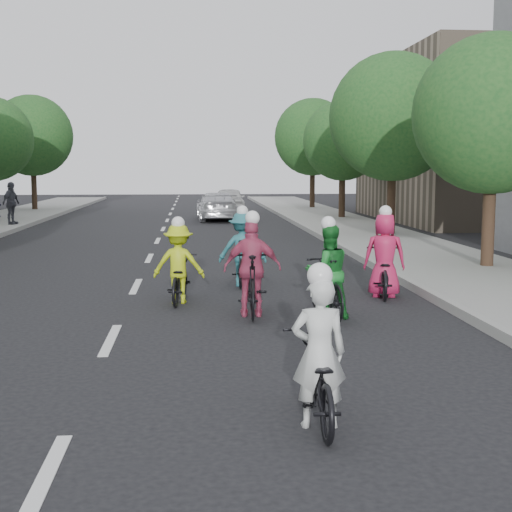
{
  "coord_description": "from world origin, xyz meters",
  "views": [
    {
      "loc": [
        1.29,
        -10.92,
        2.66
      ],
      "look_at": [
        2.46,
        2.28,
        1.0
      ],
      "focal_mm": 50.0,
      "sensor_mm": 36.0,
      "label": 1
    }
  ],
  "objects": [
    {
      "name": "curb_right",
      "position": [
        6.05,
        10.0,
        0.09
      ],
      "size": [
        0.18,
        80.0,
        0.18
      ],
      "primitive_type": "cube",
      "color": "#999993",
      "rests_on": "ground"
    },
    {
      "name": "cyclist_0",
      "position": [
        5.2,
        3.33,
        0.65
      ],
      "size": [
        1.02,
        1.95,
        1.88
      ],
      "rotation": [
        0.0,
        0.0,
        2.93
      ],
      "color": "black",
      "rests_on": "ground"
    },
    {
      "name": "tree_l_5",
      "position": [
        -8.2,
        33.0,
        4.52
      ],
      "size": [
        4.8,
        4.8,
        6.93
      ],
      "color": "black",
      "rests_on": "ground"
    },
    {
      "name": "tree_r_2",
      "position": [
        8.8,
        24.6,
        3.96
      ],
      "size": [
        4.0,
        4.0,
        5.97
      ],
      "color": "black",
      "rests_on": "ground"
    },
    {
      "name": "tree_r_3",
      "position": [
        8.8,
        33.6,
        4.52
      ],
      "size": [
        4.8,
        4.8,
        6.93
      ],
      "color": "black",
      "rests_on": "ground"
    },
    {
      "name": "cyclist_4",
      "position": [
        2.39,
        4.92,
        0.7
      ],
      "size": [
        1.15,
        1.82,
        1.81
      ],
      "rotation": [
        0.0,
        0.0,
        3.01
      ],
      "color": "black",
      "rests_on": "ground"
    },
    {
      "name": "cyclist_5",
      "position": [
        3.64,
        1.32,
        0.68
      ],
      "size": [
        0.88,
        1.85,
        1.81
      ],
      "rotation": [
        0.0,
        0.0,
        3.28
      ],
      "color": "black",
      "rests_on": "ground"
    },
    {
      "name": "cyclist_1",
      "position": [
        2.56,
        -3.86,
        0.55
      ],
      "size": [
        0.64,
        1.75,
        1.7
      ],
      "rotation": [
        0.0,
        0.0,
        3.12
      ],
      "color": "black",
      "rests_on": "ground"
    },
    {
      "name": "cyclist_3",
      "position": [
        2.34,
        1.64,
        0.7
      ],
      "size": [
        1.05,
        1.92,
        1.9
      ],
      "rotation": [
        0.0,
        0.0,
        3.08
      ],
      "color": "black",
      "rests_on": "ground"
    },
    {
      "name": "follow_car_trail",
      "position": [
        3.36,
        29.76,
        0.76
      ],
      "size": [
        2.07,
        4.57,
        1.52
      ],
      "primitive_type": "imported",
      "rotation": [
        0.0,
        0.0,
        3.08
      ],
      "color": "silver",
      "rests_on": "ground"
    },
    {
      "name": "spectator_1",
      "position": [
        -6.68,
        21.25,
        1.08
      ],
      "size": [
        0.83,
        1.19,
        1.87
      ],
      "primitive_type": "imported",
      "rotation": [
        0.0,
        0.0,
        1.2
      ],
      "color": "#484A54",
      "rests_on": "sidewalk_left"
    },
    {
      "name": "tree_r_0",
      "position": [
        8.8,
        6.6,
        3.96
      ],
      "size": [
        4.0,
        4.0,
        5.97
      ],
      "color": "black",
      "rests_on": "ground"
    },
    {
      "name": "follow_car_lead",
      "position": [
        2.49,
        24.96,
        0.7
      ],
      "size": [
        2.09,
        4.88,
        1.4
      ],
      "primitive_type": "imported",
      "rotation": [
        0.0,
        0.0,
        3.17
      ],
      "color": "silver",
      "rests_on": "ground"
    },
    {
      "name": "sidewalk_right",
      "position": [
        8.0,
        10.0,
        0.07
      ],
      "size": [
        4.0,
        80.0,
        0.15
      ],
      "primitive_type": "cube",
      "color": "gray",
      "rests_on": "ground"
    },
    {
      "name": "tree_r_1",
      "position": [
        8.8,
        15.6,
        4.52
      ],
      "size": [
        4.8,
        4.8,
        6.93
      ],
      "color": "black",
      "rests_on": "ground"
    },
    {
      "name": "bldg_se",
      "position": [
        16.0,
        24.0,
        4.0
      ],
      "size": [
        10.0,
        14.0,
        8.0
      ],
      "primitive_type": "cube",
      "color": "gray",
      "rests_on": "ground"
    },
    {
      "name": "cyclist_2",
      "position": [
        1.0,
        3.01,
        0.62
      ],
      "size": [
        1.07,
        1.79,
        1.71
      ],
      "rotation": [
        0.0,
        0.0,
        3.02
      ],
      "color": "black",
      "rests_on": "ground"
    },
    {
      "name": "ground",
      "position": [
        0.0,
        0.0,
        0.0
      ],
      "size": [
        120.0,
        120.0,
        0.0
      ],
      "primitive_type": "plane",
      "color": "black",
      "rests_on": "ground"
    }
  ]
}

